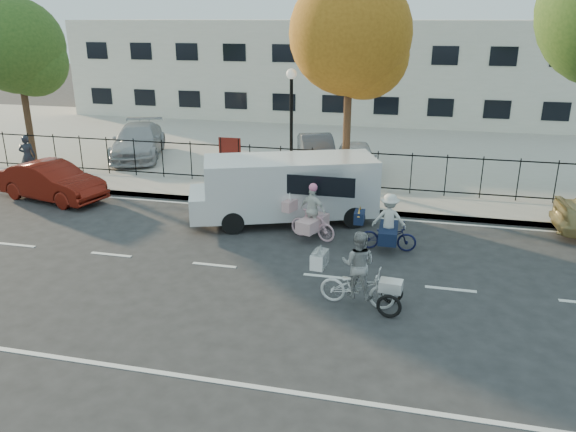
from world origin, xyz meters
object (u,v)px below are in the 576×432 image
(red_sedan, at_px, (52,181))
(lot_car_d, at_px, (357,158))
(bull_bike, at_px, (388,228))
(zebra_trike, at_px, (358,277))
(lot_car_c, at_px, (317,150))
(white_van, at_px, (287,186))
(lot_car_a, at_px, (138,141))
(lamppost, at_px, (291,108))
(unicorn_bike, at_px, (312,219))
(pedestrian, at_px, (28,156))

(red_sedan, height_order, lot_car_d, lot_car_d)
(bull_bike, height_order, red_sedan, bull_bike)
(zebra_trike, distance_m, lot_car_c, 12.21)
(zebra_trike, height_order, white_van, white_van)
(zebra_trike, relative_size, lot_car_c, 0.54)
(zebra_trike, xyz_separation_m, lot_car_a, (-11.28, 11.41, 0.19))
(lamppost, xyz_separation_m, unicorn_bike, (1.62, -4.36, -2.48))
(white_van, bearing_deg, unicorn_bike, -72.74)
(bull_bike, distance_m, red_sedan, 12.03)
(unicorn_bike, xyz_separation_m, white_van, (-1.07, 1.36, 0.51))
(lamppost, height_order, white_van, lamppost)
(zebra_trike, relative_size, bull_bike, 1.20)
(lamppost, xyz_separation_m, lot_car_d, (2.10, 2.85, -2.35))
(pedestrian, xyz_separation_m, lot_car_a, (2.65, 4.07, -0.11))
(zebra_trike, bearing_deg, white_van, 35.13)
(lot_car_d, bearing_deg, lot_car_c, 141.97)
(unicorn_bike, xyz_separation_m, red_sedan, (-9.68, 1.56, 0.04))
(red_sedan, relative_size, lot_car_a, 0.82)
(lamppost, height_order, lot_car_d, lamppost)
(bull_bike, xyz_separation_m, lot_car_a, (-11.71, 8.01, 0.22))
(pedestrian, height_order, lot_car_d, pedestrian)
(bull_bike, xyz_separation_m, lot_car_c, (-3.56, 8.41, 0.13))
(lot_car_d, bearing_deg, white_van, -117.36)
(red_sedan, bearing_deg, zebra_trike, -100.88)
(bull_bike, bearing_deg, lamppost, 38.35)
(bull_bike, relative_size, pedestrian, 1.05)
(pedestrian, height_order, lot_car_a, pedestrian)
(lamppost, height_order, red_sedan, lamppost)
(pedestrian, bearing_deg, white_van, 146.73)
(red_sedan, relative_size, lot_car_c, 1.06)
(lamppost, relative_size, zebra_trike, 2.08)
(zebra_trike, relative_size, lot_car_d, 0.58)
(lot_car_a, xyz_separation_m, lot_car_d, (9.98, -0.48, -0.11))
(white_van, bearing_deg, bull_bike, -48.26)
(lot_car_c, bearing_deg, white_van, -105.82)
(white_van, bearing_deg, zebra_trike, -81.78)
(lamppost, relative_size, red_sedan, 1.06)
(bull_bike, distance_m, lot_car_d, 7.73)
(zebra_trike, height_order, lot_car_d, zebra_trike)
(lamppost, relative_size, bull_bike, 2.48)
(bull_bike, xyz_separation_m, lot_car_d, (-1.73, 7.53, 0.11))
(bull_bike, distance_m, pedestrian, 14.89)
(zebra_trike, relative_size, unicorn_bike, 1.21)
(zebra_trike, height_order, lot_car_a, zebra_trike)
(lamppost, height_order, lot_car_c, lamppost)
(zebra_trike, relative_size, pedestrian, 1.25)
(lamppost, xyz_separation_m, zebra_trike, (3.40, -8.08, -2.43))
(lamppost, distance_m, unicorn_bike, 5.27)
(zebra_trike, height_order, unicorn_bike, zebra_trike)
(red_sedan, distance_m, lot_car_a, 6.13)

